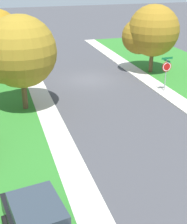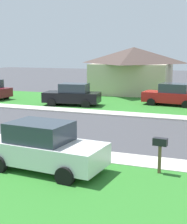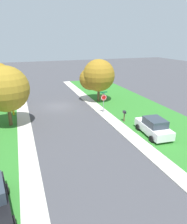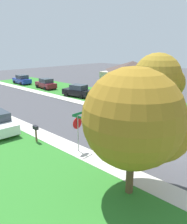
{
  "view_description": "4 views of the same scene",
  "coord_description": "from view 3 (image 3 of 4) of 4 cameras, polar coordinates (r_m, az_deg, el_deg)",
  "views": [
    {
      "loc": [
        7.51,
        25.43,
        8.78
      ],
      "look_at": [
        2.65,
        9.69,
        1.4
      ],
      "focal_mm": 51.32,
      "sensor_mm": 36.0,
      "label": 1
    },
    {
      "loc": [
        -17.03,
        6.1,
        4.21
      ],
      "look_at": [
        -2.35,
        11.8,
        1.4
      ],
      "focal_mm": 54.99,
      "sensor_mm": 36.0,
      "label": 2
    },
    {
      "loc": [
        4.65,
        26.89,
        8.79
      ],
      "look_at": [
        -2.37,
        7.47,
        1.4
      ],
      "focal_mm": 33.23,
      "sensor_mm": 36.0,
      "label": 3
    },
    {
      "loc": [
        -13.77,
        -5.29,
        6.83
      ],
      "look_at": [
        -0.5,
        7.19,
        1.4
      ],
      "focal_mm": 35.27,
      "sensor_mm": 36.0,
      "label": 4
    }
  ],
  "objects": [
    {
      "name": "car_white_kerbside_mid",
      "position": [
        20.42,
        16.24,
        -3.96
      ],
      "size": [
        2.3,
        4.43,
        1.76
      ],
      "color": "white",
      "rests_on": "ground"
    },
    {
      "name": "ground_plane",
      "position": [
        28.67,
        -9.56,
        1.55
      ],
      "size": [
        120.0,
        120.0,
        0.0
      ],
      "primitive_type": "plane",
      "color": "#424247"
    },
    {
      "name": "stop_sign_far_corner",
      "position": [
        25.04,
        2.82,
        3.67
      ],
      "size": [
        0.92,
        0.92,
        2.77
      ],
      "color": "#9E9EA3",
      "rests_on": "ground"
    },
    {
      "name": "sidewalk_east",
      "position": [
        17.27,
        -17.58,
        -11.75
      ],
      "size": [
        1.4,
        56.0,
        0.1
      ],
      "primitive_type": "cube",
      "color": "beige",
      "rests_on": "ground"
    },
    {
      "name": "tree_sidewalk_far",
      "position": [
        22.81,
        -23.57,
        5.49
      ],
      "size": [
        5.0,
        4.65,
        6.31
      ],
      "color": "brown",
      "rests_on": "ground"
    },
    {
      "name": "fire_hydrant",
      "position": [
        26.5,
        -21.16,
        -0.06
      ],
      "size": [
        0.38,
        0.22,
        0.83
      ],
      "color": "gold",
      "rests_on": "ground"
    },
    {
      "name": "sidewalk_west",
      "position": [
        19.64,
        11.05,
        -7.14
      ],
      "size": [
        1.4,
        56.0,
        0.1
      ],
      "primitive_type": "cube",
      "color": "beige",
      "rests_on": "ground"
    },
    {
      "name": "lawn_west",
      "position": [
        22.26,
        21.57,
        -4.93
      ],
      "size": [
        8.0,
        56.0,
        0.08
      ],
      "primitive_type": "cube",
      "color": "#2D7528",
      "rests_on": "ground"
    },
    {
      "name": "tree_across_right",
      "position": [
        29.69,
        0.86,
        9.78
      ],
      "size": [
        4.85,
        4.51,
        6.09
      ],
      "color": "brown",
      "rests_on": "ground"
    },
    {
      "name": "stop_sign_near_corner",
      "position": [
        32.05,
        -19.76,
        6.09
      ],
      "size": [
        0.91,
        0.91,
        2.77
      ],
      "color": "#9E9EA3",
      "rests_on": "ground"
    },
    {
      "name": "mailbox",
      "position": [
        22.87,
        8.49,
        -0.42
      ],
      "size": [
        0.28,
        0.5,
        1.31
      ],
      "color": "brown",
      "rests_on": "ground"
    }
  ]
}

